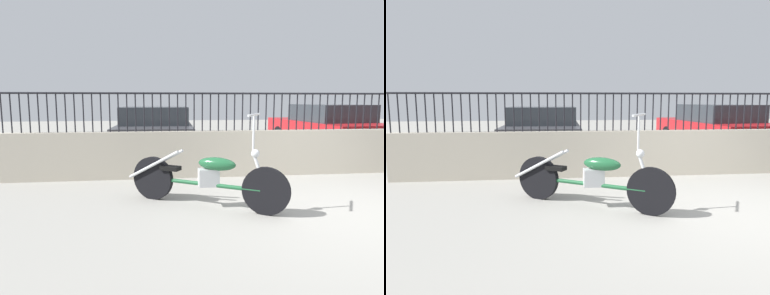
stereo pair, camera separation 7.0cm
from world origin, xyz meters
TOP-DOWN VIEW (x-y plane):
  - ground_plane at (0.00, 0.00)m, footprint 40.00×40.00m
  - low_wall at (0.00, 2.38)m, footprint 10.58×0.18m
  - fence_railing at (0.00, 2.38)m, footprint 10.58×0.04m
  - motorcycle_green at (-1.95, 0.61)m, footprint 2.08×1.38m
  - car_dark_grey at (-2.48, 5.13)m, footprint 2.08×4.01m
  - car_red at (2.37, 5.15)m, footprint 2.09×4.10m

SIDE VIEW (x-z plane):
  - ground_plane at x=0.00m, z-range 0.00..0.00m
  - motorcycle_green at x=-1.95m, z-range -0.24..1.07m
  - low_wall at x=0.00m, z-range 0.00..0.89m
  - car_dark_grey at x=-2.48m, z-range 0.01..1.31m
  - car_red at x=2.37m, z-range 0.01..1.35m
  - fence_railing at x=0.00m, z-range 1.00..1.72m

